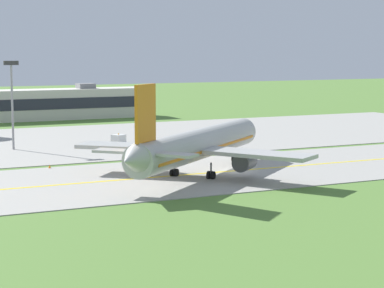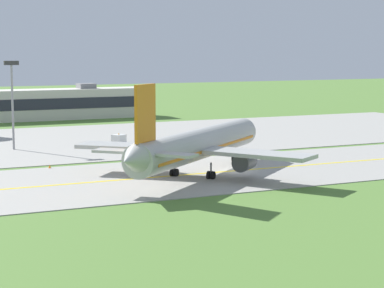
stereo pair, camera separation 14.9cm
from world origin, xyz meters
The scene contains 9 objects.
ground_plane centered at (0.00, 0.00, 0.00)m, with size 500.00×500.00×0.00m, color #517A33.
taxiway_strip centered at (0.00, 0.00, 0.05)m, with size 240.00×28.00×0.10m, color #9E9B93.
apron_pad centered at (10.00, 42.00, 0.05)m, with size 140.00×52.00×0.10m, color #9E9B93.
taxiway_centreline centered at (0.00, 0.00, 0.11)m, with size 220.00×0.60×0.01m, color yellow.
airplane_lead centered at (-6.04, -1.29, 4.13)m, with size 32.78×29.58×12.70m.
service_truck_baggage centered at (-5.15, 28.00, 1.18)m, with size 5.18×6.50×2.59m.
terminal_building centered at (-3.60, 86.10, 3.61)m, with size 52.17×8.24×8.37m.
apron_light_mast centered at (-22.01, 35.26, 9.33)m, with size 2.40×0.50×14.70m.
traffic_cone_near_edge centered at (-21.83, 13.30, 0.30)m, with size 0.44×0.44×0.60m, color orange.
Camera 1 is at (-48.66, -88.03, 16.55)m, focal length 69.89 mm.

